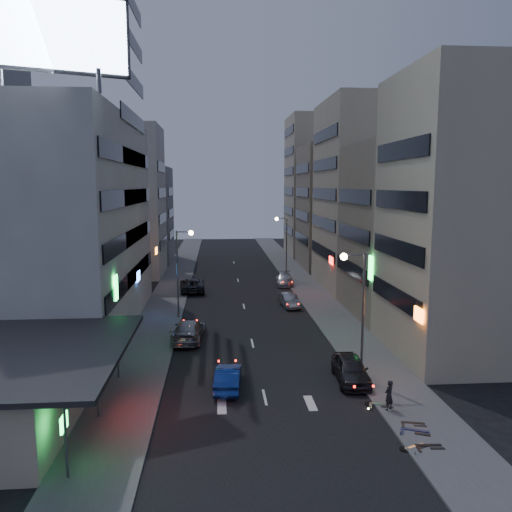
{
  "coord_description": "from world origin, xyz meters",
  "views": [
    {
      "loc": [
        -2.68,
        -23.4,
        12.23
      ],
      "look_at": [
        0.72,
        19.4,
        6.1
      ],
      "focal_mm": 35.0,
      "sensor_mm": 36.0,
      "label": 1
    }
  ],
  "objects": [
    {
      "name": "ground",
      "position": [
        0.0,
        0.0,
        0.0
      ],
      "size": [
        180.0,
        180.0,
        0.0
      ],
      "primitive_type": "plane",
      "color": "black",
      "rests_on": "ground"
    },
    {
      "name": "sidewalk_left",
      "position": [
        -8.0,
        30.0,
        0.06
      ],
      "size": [
        4.0,
        120.0,
        0.12
      ],
      "primitive_type": "cube",
      "color": "#4C4C4F",
      "rests_on": "ground"
    },
    {
      "name": "sidewalk_right",
      "position": [
        8.0,
        30.0,
        0.06
      ],
      "size": [
        4.0,
        120.0,
        0.12
      ],
      "primitive_type": "cube",
      "color": "#4C4C4F",
      "rests_on": "ground"
    },
    {
      "name": "food_court",
      "position": [
        -13.9,
        2.0,
        1.98
      ],
      "size": [
        11.0,
        13.0,
        3.88
      ],
      "color": "#B3A68C",
      "rests_on": "ground"
    },
    {
      "name": "white_building",
      "position": [
        -17.0,
        20.0,
        9.0
      ],
      "size": [
        14.0,
        24.0,
        18.0
      ],
      "primitive_type": "cube",
      "color": "beige",
      "rests_on": "ground"
    },
    {
      "name": "shophouse_near",
      "position": [
        15.0,
        10.5,
        10.0
      ],
      "size": [
        10.0,
        11.0,
        20.0
      ],
      "primitive_type": "cube",
      "color": "#B3A68C",
      "rests_on": "ground"
    },
    {
      "name": "shophouse_mid",
      "position": [
        15.5,
        22.0,
        8.0
      ],
      "size": [
        11.0,
        12.0,
        16.0
      ],
      "primitive_type": "cube",
      "color": "gray",
      "rests_on": "ground"
    },
    {
      "name": "shophouse_far",
      "position": [
        15.0,
        35.0,
        11.0
      ],
      "size": [
        10.0,
        14.0,
        22.0
      ],
      "primitive_type": "cube",
      "color": "#B3A68C",
      "rests_on": "ground"
    },
    {
      "name": "far_left_a",
      "position": [
        -15.5,
        45.0,
        10.0
      ],
      "size": [
        11.0,
        10.0,
        20.0
      ],
      "primitive_type": "cube",
      "color": "beige",
      "rests_on": "ground"
    },
    {
      "name": "far_left_b",
      "position": [
        -16.0,
        58.0,
        7.5
      ],
      "size": [
        12.0,
        10.0,
        15.0
      ],
      "primitive_type": "cube",
      "color": "gray",
      "rests_on": "ground"
    },
    {
      "name": "far_right_a",
      "position": [
        15.5,
        50.0,
        9.0
      ],
      "size": [
        11.0,
        12.0,
        18.0
      ],
      "primitive_type": "cube",
      "color": "gray",
      "rests_on": "ground"
    },
    {
      "name": "far_right_b",
      "position": [
        16.0,
        64.0,
        12.0
      ],
      "size": [
        12.0,
        12.0,
        24.0
      ],
      "primitive_type": "cube",
      "color": "#B3A68C",
      "rests_on": "ground"
    },
    {
      "name": "billboard",
      "position": [
        -12.99,
        9.97,
        21.66
      ],
      "size": [
        9.52,
        3.75,
        6.2
      ],
      "rotation": [
        0.0,
        0.0,
        0.35
      ],
      "color": "#595B60",
      "rests_on": "white_building"
    },
    {
      "name": "street_lamp_right_near",
      "position": [
        5.9,
        6.0,
        5.36
      ],
      "size": [
        1.6,
        0.44,
        8.02
      ],
      "color": "#595B60",
      "rests_on": "sidewalk_right"
    },
    {
      "name": "street_lamp_left",
      "position": [
        -5.9,
        22.0,
        5.36
      ],
      "size": [
        1.6,
        0.44,
        8.02
      ],
      "color": "#595B60",
      "rests_on": "sidewalk_left"
    },
    {
      "name": "street_lamp_right_far",
      "position": [
        5.9,
        40.0,
        5.36
      ],
      "size": [
        1.6,
        0.44,
        8.02
      ],
      "color": "#595B60",
      "rests_on": "sidewalk_right"
    },
    {
      "name": "parked_car_right_near",
      "position": [
        5.6,
        5.94,
        0.81
      ],
      "size": [
        2.17,
        4.84,
        1.62
      ],
      "primitive_type": "imported",
      "rotation": [
        0.0,
        0.0,
        -0.06
      ],
      "color": "#28282D",
      "rests_on": "ground"
    },
    {
      "name": "parked_car_right_mid",
      "position": [
        4.57,
        25.43,
        0.68
      ],
      "size": [
        1.93,
        4.27,
        1.36
      ],
      "primitive_type": "imported",
      "rotation": [
        0.0,
        0.0,
        0.12
      ],
      "color": "#97999E",
      "rests_on": "ground"
    },
    {
      "name": "parked_car_left",
      "position": [
        -5.6,
        33.5,
        0.79
      ],
      "size": [
        3.12,
        5.91,
        1.59
      ],
      "primitive_type": "imported",
      "rotation": [
        0.0,
        0.0,
        3.23
      ],
      "color": "#25262A",
      "rests_on": "ground"
    },
    {
      "name": "parked_car_right_far",
      "position": [
        5.6,
        36.52,
        0.71
      ],
      "size": [
        2.35,
        5.02,
        1.42
      ],
      "primitive_type": "imported",
      "rotation": [
        0.0,
        0.0,
        -0.07
      ],
      "color": "#A2A4AA",
      "rests_on": "ground"
    },
    {
      "name": "road_car_blue",
      "position": [
        -2.08,
        5.44,
        0.7
      ],
      "size": [
        1.85,
        4.36,
        1.4
      ],
      "primitive_type": "imported",
      "rotation": [
        0.0,
        0.0,
        3.05
      ],
      "color": "navy",
      "rests_on": "ground"
    },
    {
      "name": "road_car_silver",
      "position": [
        -5.0,
        15.1,
        0.82
      ],
      "size": [
        2.76,
        5.83,
        1.64
      ],
      "primitive_type": "imported",
      "rotation": [
        0.0,
        0.0,
        3.06
      ],
      "color": "gray",
      "rests_on": "ground"
    },
    {
      "name": "person",
      "position": [
        6.54,
        1.61,
        0.95
      ],
      "size": [
        0.72,
        0.68,
        1.66
      ],
      "primitive_type": "imported",
      "rotation": [
        0.0,
        0.0,
        3.78
      ],
      "color": "black",
      "rests_on": "sidewalk_right"
    },
    {
      "name": "scooter_black_a",
      "position": [
        7.76,
        -2.14,
        0.69
      ],
      "size": [
        0.75,
        1.91,
        1.15
      ],
      "primitive_type": null,
      "rotation": [
        0.0,
        0.0,
        1.5
      ],
      "color": "black",
      "rests_on": "sidewalk_right"
    },
    {
      "name": "scooter_silver_a",
      "position": [
        6.94,
        -1.93,
        0.61
      ],
      "size": [
        1.09,
        1.7,
        0.99
      ],
      "primitive_type": null,
      "rotation": [
        0.0,
        0.0,
        1.94
      ],
      "color": "silver",
      "rests_on": "sidewalk_right"
    },
    {
      "name": "scooter_blue",
      "position": [
        7.76,
        -0.93,
        0.74
      ],
      "size": [
        1.45,
        2.13,
        1.24
      ],
      "primitive_type": null,
      "rotation": [
        0.0,
        0.0,
        1.15
      ],
      "color": "navy",
      "rests_on": "sidewalk_right"
    },
    {
      "name": "scooter_black_b",
      "position": [
        7.89,
        -0.02,
        0.67
      ],
      "size": [
        1.0,
        1.88,
        1.09
      ],
      "primitive_type": null,
      "rotation": [
        0.0,
        0.0,
        1.33
      ],
      "color": "black",
      "rests_on": "sidewalk_right"
    },
    {
      "name": "scooter_silver_b",
      "position": [
        6.99,
        2.22,
        0.7
      ],
      "size": [
        1.15,
        1.98,
        1.15
      ],
      "primitive_type": null,
      "rotation": [
        0.0,
        0.0,
        1.28
      ],
      "color": "#9EA0A6",
      "rests_on": "sidewalk_right"
    }
  ]
}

